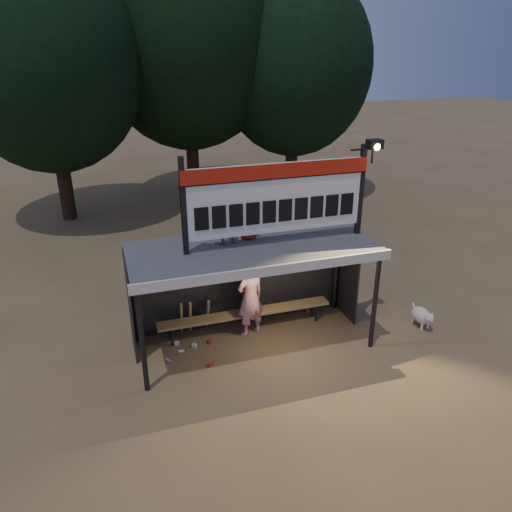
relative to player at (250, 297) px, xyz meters
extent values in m
plane|color=brown|center=(-0.06, -0.38, -0.93)|extent=(80.00, 80.00, 0.00)
imported|color=white|center=(0.00, 0.00, 0.00)|extent=(0.79, 0.66, 1.86)
imported|color=slate|center=(-0.61, -0.04, 1.95)|extent=(0.63, 0.54, 1.11)
imported|color=#AF241B|center=(-0.03, 0.04, 1.85)|extent=(0.52, 0.42, 0.92)
cube|color=#414144|center=(-0.06, -0.38, 1.33)|extent=(5.00, 2.00, 0.12)
cube|color=silver|center=(-0.06, -1.40, 1.29)|extent=(5.10, 0.06, 0.20)
cylinder|color=black|center=(-2.46, -1.28, 0.17)|extent=(0.10, 0.10, 2.20)
cylinder|color=black|center=(2.34, -1.28, 0.17)|extent=(0.10, 0.10, 2.20)
cylinder|color=black|center=(-2.46, 0.52, 0.17)|extent=(0.10, 0.10, 2.20)
cylinder|color=black|center=(2.34, 0.52, 0.17)|extent=(0.10, 0.10, 2.20)
cube|color=black|center=(-0.06, 0.62, 0.17)|extent=(5.00, 0.04, 2.20)
cube|color=black|center=(-2.56, 0.12, 0.17)|extent=(0.04, 1.00, 2.20)
cube|color=black|center=(2.44, 0.12, 0.17)|extent=(0.04, 1.00, 2.20)
cylinder|color=black|center=(-0.06, 0.62, 1.22)|extent=(5.00, 0.06, 0.06)
cube|color=black|center=(-1.41, -0.38, 2.34)|extent=(0.10, 0.10, 1.90)
cube|color=black|center=(2.29, -0.38, 2.34)|extent=(0.10, 0.10, 1.90)
cube|color=white|center=(0.44, -0.38, 2.34)|extent=(3.80, 0.08, 1.40)
cube|color=#B81D0D|center=(0.44, -0.43, 2.90)|extent=(3.80, 0.04, 0.28)
cube|color=black|center=(0.44, -0.44, 2.75)|extent=(3.80, 0.02, 0.03)
cube|color=black|center=(-1.09, -0.43, 2.09)|extent=(0.27, 0.03, 0.45)
cube|color=black|center=(-0.75, -0.43, 2.09)|extent=(0.27, 0.03, 0.45)
cube|color=black|center=(-0.41, -0.43, 2.09)|extent=(0.27, 0.03, 0.45)
cube|color=black|center=(-0.07, -0.43, 2.09)|extent=(0.27, 0.03, 0.45)
cube|color=black|center=(0.27, -0.43, 2.09)|extent=(0.27, 0.03, 0.45)
cube|color=black|center=(0.61, -0.43, 2.09)|extent=(0.27, 0.03, 0.45)
cube|color=black|center=(0.95, -0.43, 2.09)|extent=(0.27, 0.03, 0.45)
cube|color=black|center=(1.29, -0.43, 2.09)|extent=(0.27, 0.03, 0.45)
cube|color=black|center=(1.63, -0.43, 2.09)|extent=(0.27, 0.03, 0.45)
cube|color=black|center=(1.97, -0.43, 2.09)|extent=(0.27, 0.03, 0.45)
cylinder|color=black|center=(2.24, -0.38, 3.19)|extent=(0.50, 0.04, 0.04)
cylinder|color=black|center=(2.49, -0.38, 3.04)|extent=(0.04, 0.04, 0.30)
cube|color=black|center=(2.49, -0.43, 3.29)|extent=(0.30, 0.22, 0.18)
sphere|color=#FFD88C|center=(2.49, -0.52, 3.25)|extent=(0.14, 0.14, 0.14)
cube|color=olive|center=(-0.06, 0.17, -0.48)|extent=(4.00, 0.35, 0.06)
cylinder|color=black|center=(-1.76, 0.05, -0.70)|extent=(0.05, 0.05, 0.45)
cylinder|color=black|center=(-1.76, 0.29, -0.70)|extent=(0.05, 0.05, 0.45)
cylinder|color=black|center=(-0.06, 0.05, -0.70)|extent=(0.05, 0.05, 0.45)
cylinder|color=black|center=(-0.06, 0.29, -0.70)|extent=(0.05, 0.05, 0.45)
cylinder|color=black|center=(1.64, 0.05, -0.70)|extent=(0.05, 0.05, 0.45)
cylinder|color=black|center=(1.64, 0.29, -0.70)|extent=(0.05, 0.05, 0.45)
cylinder|color=black|center=(-4.06, 9.62, 0.94)|extent=(0.50, 0.50, 3.74)
ellipsoid|color=black|center=(-4.06, 9.62, 4.60)|extent=(6.46, 6.46, 7.48)
cylinder|color=black|center=(0.94, 11.12, 1.16)|extent=(0.50, 0.50, 4.18)
ellipsoid|color=black|center=(0.94, 11.12, 5.25)|extent=(7.22, 7.22, 8.36)
cylinder|color=black|center=(4.94, 10.12, 0.83)|extent=(0.50, 0.50, 3.52)
ellipsoid|color=black|center=(4.94, 10.12, 4.27)|extent=(6.08, 6.08, 7.04)
ellipsoid|color=beige|center=(3.88, -0.87, -0.66)|extent=(0.36, 0.58, 0.36)
sphere|color=beige|center=(3.88, -1.15, -0.57)|extent=(0.22, 0.22, 0.22)
cone|color=beige|center=(3.88, -1.25, -0.59)|extent=(0.10, 0.10, 0.10)
cone|color=beige|center=(3.83, -1.17, -0.47)|extent=(0.06, 0.06, 0.07)
cone|color=beige|center=(3.93, -1.17, -0.47)|extent=(0.06, 0.06, 0.07)
cylinder|color=silver|center=(3.80, -1.05, -0.84)|extent=(0.05, 0.05, 0.18)
cylinder|color=white|center=(3.96, -1.05, -0.84)|extent=(0.05, 0.05, 0.18)
cylinder|color=#EEE3CE|center=(3.80, -0.69, -0.84)|extent=(0.05, 0.05, 0.18)
cylinder|color=beige|center=(3.96, -0.69, -0.84)|extent=(0.05, 0.05, 0.18)
cylinder|color=silver|center=(3.88, -0.57, -0.59)|extent=(0.04, 0.16, 0.14)
cylinder|color=#987047|center=(-1.48, 0.44, -0.50)|extent=(0.07, 0.27, 0.84)
cylinder|color=#A4764C|center=(-1.28, 0.44, -0.50)|extent=(0.07, 0.30, 0.83)
cylinder|color=black|center=(-1.08, 0.44, -0.50)|extent=(0.09, 0.33, 0.83)
cylinder|color=olive|center=(-0.88, 0.44, -0.50)|extent=(0.08, 0.35, 0.82)
cube|color=red|center=(-1.14, -0.90, -0.89)|extent=(0.12, 0.11, 0.08)
cylinder|color=silver|center=(-1.94, -0.50, -0.89)|extent=(0.13, 0.13, 0.07)
cube|color=beige|center=(-1.67, 0.05, -0.89)|extent=(0.12, 0.09, 0.08)
cylinder|color=#B4251E|center=(-0.98, -0.09, -0.89)|extent=(0.07, 0.12, 0.07)
cube|color=#BABABF|center=(-1.32, -0.15, -0.89)|extent=(0.12, 0.12, 0.08)
cylinder|color=beige|center=(-1.63, -0.27, -0.89)|extent=(0.13, 0.08, 0.07)
cube|color=red|center=(1.64, 0.51, -0.89)|extent=(0.12, 0.10, 0.08)
camera|label=1|loc=(-2.84, -9.25, 5.23)|focal=35.00mm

